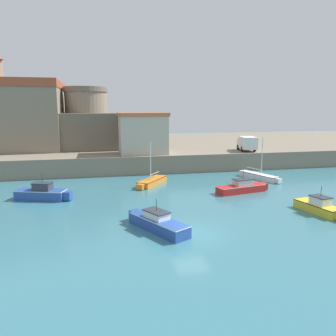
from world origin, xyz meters
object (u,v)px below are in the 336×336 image
object	(u,v)px
sailboat_orange_2	(152,181)
motorboat_red_4	(242,187)
motorboat_blue_5	(157,222)
motorboat_blue_3	(42,193)
church	(31,113)
fortress	(87,126)
truck_on_quay	(247,143)
sailboat_white_0	(259,176)
motorboat_yellow_1	(319,207)
harbor_shed_near_wharf	(143,133)

from	to	relation	value
sailboat_orange_2	motorboat_red_4	xyz separation A→B (m)	(9.02, -5.56, 0.15)
motorboat_blue_5	sailboat_orange_2	bearing A→B (deg)	82.18
motorboat_blue_3	church	distance (m)	25.14
motorboat_blue_3	fortress	bearing A→B (deg)	80.30
sailboat_orange_2	truck_on_quay	world-z (taller)	sailboat_orange_2
sailboat_white_0	motorboat_red_4	size ratio (longest dim) A/B	1.02
motorboat_blue_3	truck_on_quay	world-z (taller)	truck_on_quay
motorboat_red_4	motorboat_blue_3	bearing A→B (deg)	175.77
motorboat_blue_3	motorboat_blue_5	xyz separation A→B (m)	(9.70, -10.58, -0.08)
sailboat_white_0	church	distance (m)	36.85
motorboat_yellow_1	motorboat_blue_5	bearing A→B (deg)	-176.09
motorboat_blue_3	fortress	distance (m)	24.31
sailboat_white_0	truck_on_quay	world-z (taller)	sailboat_white_0
motorboat_blue_5	fortress	xyz separation A→B (m)	(-5.71, 33.94, 5.49)
sailboat_white_0	motorboat_yellow_1	distance (m)	13.92
motorboat_blue_5	truck_on_quay	bearing A→B (deg)	51.76
motorboat_blue_5	harbor_shed_near_wharf	world-z (taller)	harbor_shed_near_wharf
motorboat_yellow_1	harbor_shed_near_wharf	world-z (taller)	harbor_shed_near_wharf
sailboat_white_0	motorboat_blue_3	xyz separation A→B (m)	(-25.77, -4.26, 0.26)
church	fortress	distance (m)	8.93
sailboat_white_0	motorboat_yellow_1	size ratio (longest dim) A/B	1.25
sailboat_white_0	harbor_shed_near_wharf	bearing A→B (deg)	147.20
motorboat_red_4	motorboat_blue_5	size ratio (longest dim) A/B	1.06
church	fortress	world-z (taller)	church
motorboat_yellow_1	harbor_shed_near_wharf	distance (m)	26.29
motorboat_red_4	church	bearing A→B (deg)	135.39
fortress	church	bearing A→B (deg)	179.04
sailboat_white_0	fortress	bearing A→B (deg)	138.74
motorboat_yellow_1	motorboat_blue_3	world-z (taller)	motorboat_blue_3
fortress	sailboat_orange_2	bearing A→B (deg)	-68.26
motorboat_red_4	truck_on_quay	xyz separation A→B (m)	(7.20, 14.09, 3.23)
motorboat_blue_3	truck_on_quay	size ratio (longest dim) A/B	1.24
motorboat_red_4	motorboat_blue_5	xyz separation A→B (m)	(-11.03, -9.04, 0.03)
motorboat_yellow_1	harbor_shed_near_wharf	size ratio (longest dim) A/B	0.73
motorboat_red_4	church	size ratio (longest dim) A/B	0.40
motorboat_yellow_1	fortress	world-z (taller)	fortress
motorboat_yellow_1	sailboat_orange_2	world-z (taller)	sailboat_orange_2
fortress	motorboat_blue_3	bearing A→B (deg)	-99.70
motorboat_blue_3	motorboat_red_4	bearing A→B (deg)	-4.23
motorboat_yellow_1	truck_on_quay	world-z (taller)	truck_on_quay
sailboat_white_0	church	size ratio (longest dim) A/B	0.41
harbor_shed_near_wharf	truck_on_quay	size ratio (longest dim) A/B	1.51
motorboat_red_4	fortress	distance (m)	30.50
motorboat_blue_3	harbor_shed_near_wharf	world-z (taller)	harbor_shed_near_wharf
motorboat_yellow_1	truck_on_quay	xyz separation A→B (m)	(3.66, 22.14, 3.23)
sailboat_white_0	sailboat_orange_2	size ratio (longest dim) A/B	1.22
sailboat_white_0	motorboat_blue_5	bearing A→B (deg)	-137.29
motorboat_blue_5	fortress	bearing A→B (deg)	99.54
sailboat_orange_2	motorboat_blue_3	world-z (taller)	sailboat_orange_2
motorboat_blue_3	church	xyz separation A→B (m)	(-4.66, 23.51, 7.59)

